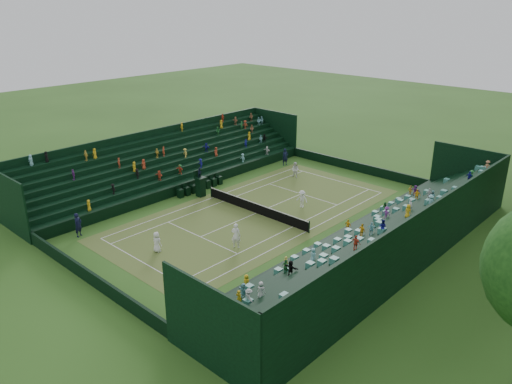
{
  "coord_description": "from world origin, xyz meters",
  "views": [
    {
      "loc": [
        27.2,
        -29.25,
        17.32
      ],
      "look_at": [
        0.0,
        0.0,
        2.0
      ],
      "focal_mm": 35.0,
      "sensor_mm": 36.0,
      "label": 1
    }
  ],
  "objects_px": {
    "tennis_net": "(256,208)",
    "player_near_west": "(157,242)",
    "umpire_chair": "(200,184)",
    "player_far_east": "(302,199)",
    "player_far_west": "(295,170)",
    "player_near_east": "(236,236)"
  },
  "relations": [
    {
      "from": "tennis_net",
      "to": "player_near_west",
      "type": "bearing_deg",
      "value": -92.75
    },
    {
      "from": "player_near_east",
      "to": "player_far_west",
      "type": "xyz_separation_m",
      "value": [
        -6.76,
        15.52,
        -0.16
      ]
    },
    {
      "from": "tennis_net",
      "to": "player_far_west",
      "type": "relative_size",
      "value": 7.03
    },
    {
      "from": "umpire_chair",
      "to": "player_far_east",
      "type": "bearing_deg",
      "value": 26.64
    },
    {
      "from": "player_near_west",
      "to": "player_far_west",
      "type": "relative_size",
      "value": 0.96
    },
    {
      "from": "umpire_chair",
      "to": "player_near_west",
      "type": "height_order",
      "value": "umpire_chair"
    },
    {
      "from": "player_near_east",
      "to": "player_far_east",
      "type": "height_order",
      "value": "player_near_east"
    },
    {
      "from": "player_near_west",
      "to": "player_far_east",
      "type": "relative_size",
      "value": 0.99
    },
    {
      "from": "player_far_west",
      "to": "player_far_east",
      "type": "bearing_deg",
      "value": -60.08
    },
    {
      "from": "player_far_west",
      "to": "player_near_east",
      "type": "bearing_deg",
      "value": -79.39
    },
    {
      "from": "umpire_chair",
      "to": "player_far_east",
      "type": "height_order",
      "value": "umpire_chair"
    },
    {
      "from": "player_near_east",
      "to": "player_far_west",
      "type": "distance_m",
      "value": 16.92
    },
    {
      "from": "tennis_net",
      "to": "player_near_west",
      "type": "relative_size",
      "value": 7.35
    },
    {
      "from": "player_near_west",
      "to": "player_far_east",
      "type": "distance_m",
      "value": 14.23
    },
    {
      "from": "umpire_chair",
      "to": "player_far_west",
      "type": "xyz_separation_m",
      "value": [
        3.21,
        10.32,
        -0.37
      ]
    },
    {
      "from": "tennis_net",
      "to": "player_near_east",
      "type": "xyz_separation_m",
      "value": [
        3.3,
        -5.74,
        0.47
      ]
    },
    {
      "from": "tennis_net",
      "to": "player_far_west",
      "type": "bearing_deg",
      "value": 109.49
    },
    {
      "from": "player_near_west",
      "to": "player_far_west",
      "type": "distance_m",
      "value": 20.16
    },
    {
      "from": "tennis_net",
      "to": "player_near_west",
      "type": "height_order",
      "value": "player_near_west"
    },
    {
      "from": "player_near_east",
      "to": "player_far_east",
      "type": "relative_size",
      "value": 1.24
    },
    {
      "from": "tennis_net",
      "to": "player_far_east",
      "type": "height_order",
      "value": "player_far_east"
    },
    {
      "from": "umpire_chair",
      "to": "player_near_east",
      "type": "relative_size",
      "value": 1.42
    }
  ]
}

